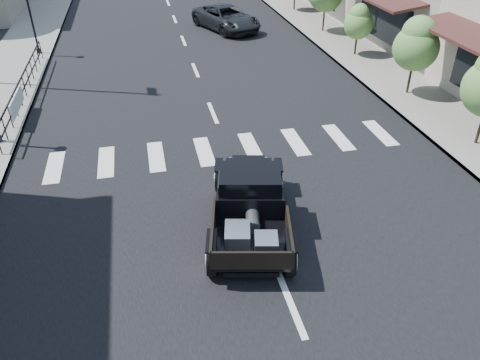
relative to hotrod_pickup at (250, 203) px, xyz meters
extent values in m
plane|color=black|center=(0.26, 0.28, -0.81)|extent=(120.00, 120.00, 0.00)
cube|color=black|center=(0.26, 15.28, -0.80)|extent=(14.00, 80.00, 0.02)
cube|color=gray|center=(-8.24, 15.28, -0.74)|extent=(3.00, 80.00, 0.15)
cube|color=gray|center=(8.76, 15.28, -0.74)|extent=(3.00, 80.00, 0.15)
cube|color=#AB9E8F|center=(15.26, 13.28, 1.44)|extent=(10.00, 9.00, 4.50)
imported|color=black|center=(3.08, 19.08, -0.11)|extent=(3.99, 5.51, 1.39)
camera|label=1|loc=(-2.31, -9.36, 6.86)|focal=35.00mm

